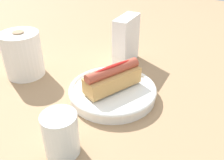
{
  "coord_description": "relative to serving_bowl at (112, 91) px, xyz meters",
  "views": [
    {
      "loc": [
        -0.42,
        -0.3,
        0.38
      ],
      "look_at": [
        0.01,
        0.0,
        0.05
      ],
      "focal_mm": 39.41,
      "sensor_mm": 36.0,
      "label": 1
    }
  ],
  "objects": [
    {
      "name": "water_glass",
      "position": [
        -0.21,
        -0.03,
        0.02
      ],
      "size": [
        0.07,
        0.07,
        0.09
      ],
      "color": "white",
      "rests_on": "ground_plane"
    },
    {
      "name": "serving_bowl",
      "position": [
        0.0,
        0.0,
        0.0
      ],
      "size": [
        0.23,
        0.23,
        0.03
      ],
      "color": "white",
      "rests_on": "ground_plane"
    },
    {
      "name": "napkin_box",
      "position": [
        0.19,
        0.08,
        0.06
      ],
      "size": [
        0.11,
        0.06,
        0.15
      ],
      "primitive_type": "cube",
      "rotation": [
        0.0,
        0.0,
        0.13
      ],
      "color": "white",
      "rests_on": "ground_plane"
    },
    {
      "name": "ground_plane",
      "position": [
        -0.01,
        -0.0,
        -0.02
      ],
      "size": [
        2.4,
        2.4,
        0.0
      ],
      "primitive_type": "plane",
      "color": "#9E7A56"
    },
    {
      "name": "paper_towel_roll",
      "position": [
        -0.05,
        0.28,
        0.05
      ],
      "size": [
        0.11,
        0.11,
        0.13
      ],
      "color": "white",
      "rests_on": "ground_plane"
    },
    {
      "name": "hotdog_front",
      "position": [
        0.0,
        0.0,
        0.04
      ],
      "size": [
        0.16,
        0.09,
        0.06
      ],
      "color": "tan",
      "rests_on": "serving_bowl"
    }
  ]
}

